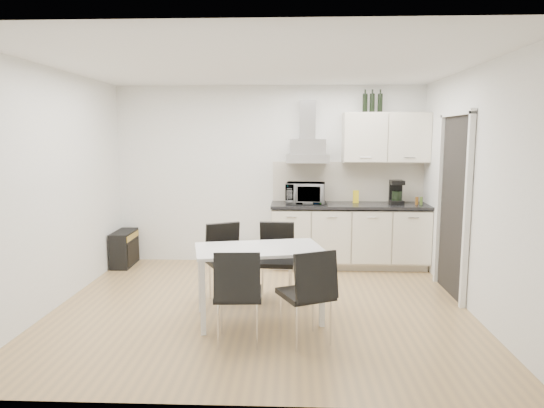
# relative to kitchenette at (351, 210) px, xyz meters

# --- Properties ---
(ground) EXTENTS (4.50, 4.50, 0.00)m
(ground) POSITION_rel_kitchenette_xyz_m (-1.18, -1.73, -0.83)
(ground) COLOR tan
(ground) RESTS_ON ground
(wall_back) EXTENTS (4.50, 0.10, 2.60)m
(wall_back) POSITION_rel_kitchenette_xyz_m (-1.18, 0.27, 0.47)
(wall_back) COLOR white
(wall_back) RESTS_ON ground
(wall_front) EXTENTS (4.50, 0.10, 2.60)m
(wall_front) POSITION_rel_kitchenette_xyz_m (-1.18, -3.73, 0.47)
(wall_front) COLOR white
(wall_front) RESTS_ON ground
(wall_left) EXTENTS (0.10, 4.00, 2.60)m
(wall_left) POSITION_rel_kitchenette_xyz_m (-3.43, -1.73, 0.47)
(wall_left) COLOR white
(wall_left) RESTS_ON ground
(wall_right) EXTENTS (0.10, 4.00, 2.60)m
(wall_right) POSITION_rel_kitchenette_xyz_m (1.07, -1.73, 0.47)
(wall_right) COLOR white
(wall_right) RESTS_ON ground
(ceiling) EXTENTS (4.50, 4.50, 0.00)m
(ceiling) POSITION_rel_kitchenette_xyz_m (-1.18, -1.73, 1.77)
(ceiling) COLOR white
(ceiling) RESTS_ON wall_back
(doorway) EXTENTS (0.08, 1.04, 2.10)m
(doorway) POSITION_rel_kitchenette_xyz_m (1.03, -1.18, 0.22)
(doorway) COLOR white
(doorway) RESTS_ON ground
(kitchenette) EXTENTS (2.22, 0.64, 2.52)m
(kitchenette) POSITION_rel_kitchenette_xyz_m (0.00, 0.00, 0.00)
(kitchenette) COLOR beige
(kitchenette) RESTS_ON ground
(dining_table) EXTENTS (1.39, 0.98, 0.75)m
(dining_table) POSITION_rel_kitchenette_xyz_m (-1.18, -2.09, -0.17)
(dining_table) COLOR white
(dining_table) RESTS_ON ground
(chair_far_left) EXTENTS (0.62, 0.65, 0.88)m
(chair_far_left) POSITION_rel_kitchenette_xyz_m (-1.56, -1.57, -0.39)
(chair_far_left) COLOR black
(chair_far_left) RESTS_ON ground
(chair_far_right) EXTENTS (0.47, 0.52, 0.88)m
(chair_far_right) POSITION_rel_kitchenette_xyz_m (-1.03, -1.51, -0.39)
(chair_far_right) COLOR black
(chair_far_right) RESTS_ON ground
(chair_near_left) EXTENTS (0.47, 0.53, 0.88)m
(chair_near_left) POSITION_rel_kitchenette_xyz_m (-1.33, -2.67, -0.39)
(chair_near_left) COLOR black
(chair_near_left) RESTS_ON ground
(chair_near_right) EXTENTS (0.61, 0.64, 0.88)m
(chair_near_right) POSITION_rel_kitchenette_xyz_m (-0.72, -2.64, -0.39)
(chair_near_right) COLOR black
(chair_near_right) RESTS_ON ground
(guitar_amp) EXTENTS (0.28, 0.61, 0.50)m
(guitar_amp) POSITION_rel_kitchenette_xyz_m (-3.29, -0.08, -0.58)
(guitar_amp) COLOR black
(guitar_amp) RESTS_ON ground
(floor_speaker) EXTENTS (0.17, 0.16, 0.28)m
(floor_speaker) POSITION_rel_kitchenette_xyz_m (-1.58, 0.17, -0.69)
(floor_speaker) COLOR black
(floor_speaker) RESTS_ON ground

